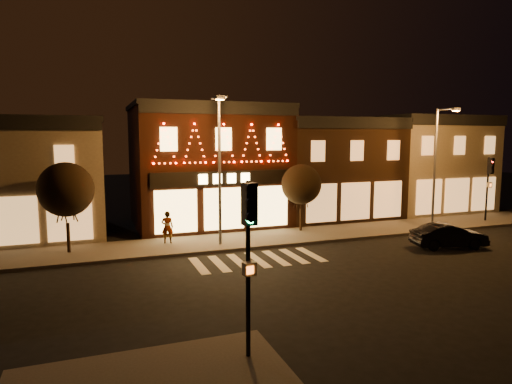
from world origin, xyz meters
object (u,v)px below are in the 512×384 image
traffic_signal_near (249,235)px  pedestrian (167,227)px  dark_sedan (449,236)px  streetlamp_mid (220,160)px

traffic_signal_near → pedestrian: bearing=79.4°
traffic_signal_near → dark_sedan: size_ratio=1.19×
pedestrian → traffic_signal_near: bearing=101.8°
traffic_signal_near → dark_sedan: (14.69, 8.24, -2.89)m
traffic_signal_near → pedestrian: (0.07, 14.14, -2.50)m
pedestrian → dark_sedan: bearing=170.2°
traffic_signal_near → pedestrian: traffic_signal_near is taller
traffic_signal_near → streetlamp_mid: 12.99m
pedestrian → streetlamp_mid: bearing=162.7°
streetlamp_mid → pedestrian: size_ratio=4.43×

